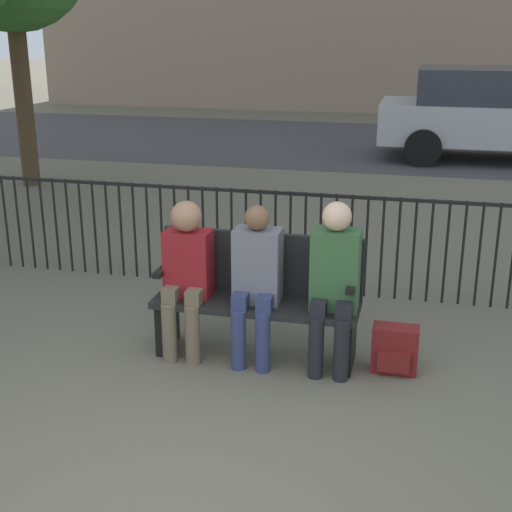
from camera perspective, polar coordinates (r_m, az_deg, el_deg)
The scene contains 8 objects.
park_bench at distance 5.33m, azimuth 0.19°, elevation -2.94°, with size 1.53×0.45×0.92m.
seated_person_0 at distance 5.29m, azimuth -5.58°, elevation -1.05°, with size 0.34×0.39×1.18m.
seated_person_1 at distance 5.15m, azimuth 0.01°, elevation -1.71°, with size 0.34×0.39×1.18m.
seated_person_2 at distance 5.05m, azimuth 6.28°, elevation -1.81°, with size 0.34×0.39×1.24m.
backpack at distance 5.26m, azimuth 11.04°, elevation -7.38°, with size 0.33×0.21×0.35m.
fence_railing at distance 6.57m, azimuth 2.78°, elevation 1.86°, with size 9.01×0.03×0.95m.
street_surface at distance 14.96m, azimuth 9.05°, elevation 8.87°, with size 24.00×6.00×0.01m.
parked_car_0 at distance 13.56m, azimuth 18.64°, elevation 10.76°, with size 4.20×1.94×1.62m.
Camera 1 is at (1.14, -2.72, 2.43)m, focal length 50.00 mm.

